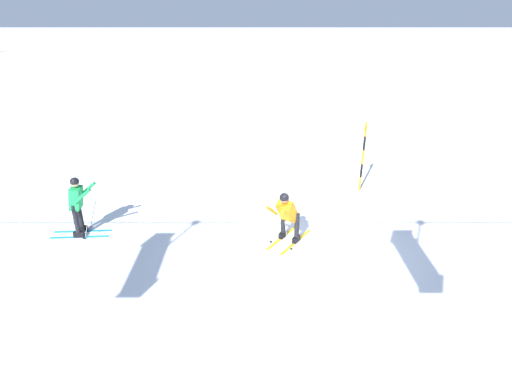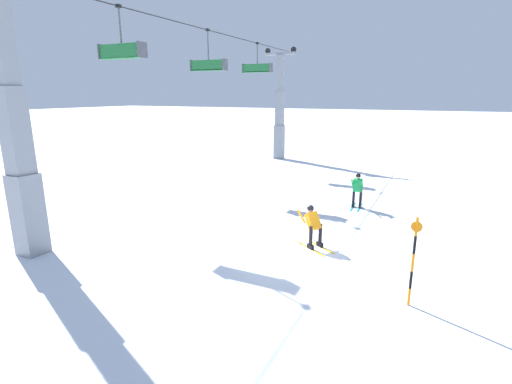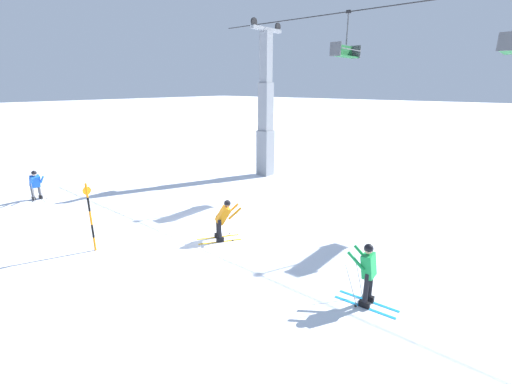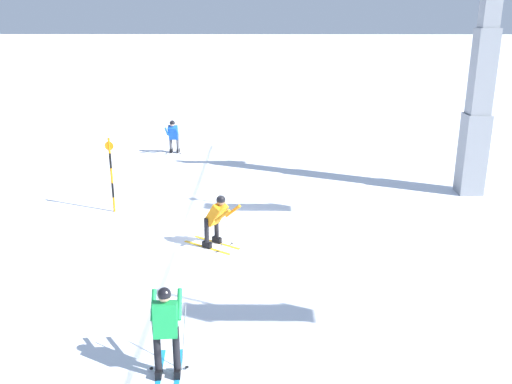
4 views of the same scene
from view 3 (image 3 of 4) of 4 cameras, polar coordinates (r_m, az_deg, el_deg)
ground_plane at (r=13.99m, az=-7.08°, el=-6.22°), size 260.00×260.00×0.00m
skier_carving_main at (r=12.80m, az=-5.41°, el=-4.10°), size 1.45×1.72×1.68m
lift_tower_near at (r=21.70m, az=1.61°, el=12.52°), size 0.82×2.64×9.09m
chairlift_seat_nearest at (r=19.02m, az=14.46°, el=21.72°), size 0.61×2.24×2.12m
chairlift_seat_second at (r=17.12m, az=36.27°, el=19.18°), size 0.61×2.23×2.27m
trail_marker_pole at (r=13.01m, az=-25.75°, el=-3.52°), size 0.07×0.28×2.45m
skier_distant_uphill at (r=9.51m, az=18.03°, el=-12.14°), size 1.64×0.71×1.76m
skier_distant_downhill at (r=20.35m, az=-32.75°, el=1.28°), size 1.65×0.71×1.67m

